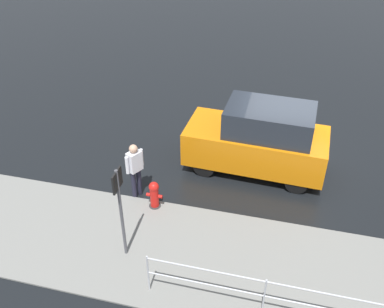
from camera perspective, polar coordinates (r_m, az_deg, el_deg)
name	(u,v)px	position (r m, az deg, el deg)	size (l,w,h in m)	color
ground_plane	(284,163)	(13.04, 12.21, -1.15)	(60.00, 60.00, 0.00)	black
kerb_strip	(271,271)	(9.89, 10.48, -15.09)	(24.00, 3.20, 0.04)	slate
moving_hatchback	(259,139)	(12.07, 8.94, 1.96)	(3.98, 1.89, 2.06)	orange
fire_hydrant	(154,195)	(11.00, -5.05, -5.48)	(0.42, 0.31, 0.80)	red
pedestrian	(135,167)	(11.08, -7.62, -1.68)	(0.38, 0.51, 1.62)	silver
metal_railing	(329,304)	(8.72, 17.79, -18.50)	(7.08, 0.04, 1.05)	#B7BABF
sign_post	(120,202)	(9.10, -9.60, -6.30)	(0.07, 0.44, 2.40)	#4C4C51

